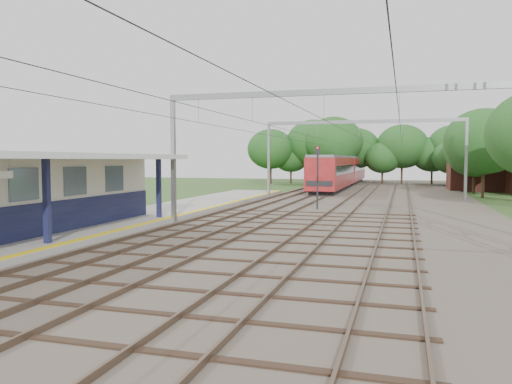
% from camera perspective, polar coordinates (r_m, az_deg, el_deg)
% --- Properties ---
extents(ground, '(160.00, 160.00, 0.00)m').
position_cam_1_polar(ground, '(12.54, -18.97, -12.76)').
color(ground, '#2D4C1E').
rests_on(ground, ground).
extents(ballast_bed, '(18.00, 90.00, 0.10)m').
position_cam_1_polar(ballast_bed, '(40.03, 12.10, -1.34)').
color(ballast_bed, '#473D33').
rests_on(ballast_bed, ground).
extents(platform, '(5.00, 52.00, 0.35)m').
position_cam_1_polar(platform, '(28.06, -14.86, -3.25)').
color(platform, gray).
rests_on(platform, ground).
extents(yellow_stripe, '(0.45, 52.00, 0.01)m').
position_cam_1_polar(yellow_stripe, '(26.94, -10.77, -3.09)').
color(yellow_stripe, yellow).
rests_on(yellow_stripe, platform).
extents(station_building, '(3.41, 18.00, 3.40)m').
position_cam_1_polar(station_building, '(23.17, -26.94, -0.33)').
color(station_building, beige).
rests_on(station_building, platform).
extents(canopy, '(6.40, 20.00, 3.44)m').
position_cam_1_polar(canopy, '(21.63, -26.76, 3.66)').
color(canopy, '#13173D').
rests_on(canopy, platform).
extents(rail_tracks, '(11.80, 88.00, 0.15)m').
position_cam_1_polar(rail_tracks, '(40.29, 8.56, -1.09)').
color(rail_tracks, brown).
rests_on(rail_tracks, ballast_bed).
extents(catenary_system, '(17.22, 88.00, 7.00)m').
position_cam_1_polar(catenary_system, '(35.29, 10.63, 6.89)').
color(catenary_system, gray).
rests_on(catenary_system, ground).
extents(tree_band, '(31.72, 30.88, 8.82)m').
position_cam_1_polar(tree_band, '(66.98, 13.83, 4.80)').
color(tree_band, '#382619').
rests_on(tree_band, ground).
extents(house_far, '(8.00, 6.12, 8.66)m').
position_cam_1_polar(house_far, '(62.41, 24.81, 3.11)').
color(house_far, brown).
rests_on(house_far, ground).
extents(train, '(2.96, 36.83, 3.88)m').
position_cam_1_polar(train, '(65.03, 9.87, 2.46)').
color(train, black).
rests_on(train, ballast_bed).
extents(signal_post, '(0.32, 0.28, 4.45)m').
position_cam_1_polar(signal_post, '(34.58, 7.05, 2.54)').
color(signal_post, black).
rests_on(signal_post, ground).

